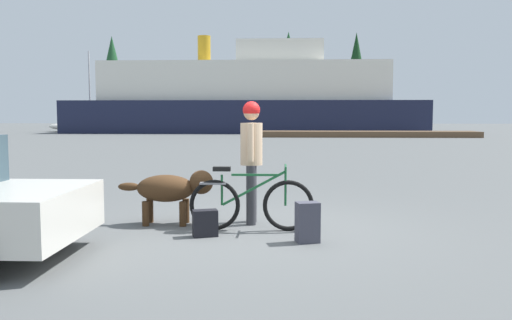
{
  "coord_description": "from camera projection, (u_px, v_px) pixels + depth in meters",
  "views": [
    {
      "loc": [
        0.36,
        -7.29,
        1.6
      ],
      "look_at": [
        -0.05,
        1.23,
        0.86
      ],
      "focal_mm": 37.41,
      "sensor_mm": 36.0,
      "label": 1
    }
  ],
  "objects": [
    {
      "name": "person_cyclist",
      "position": [
        251.0,
        150.0,
        7.73
      ],
      "size": [
        0.32,
        0.53,
        1.78
      ],
      "color": "#333338",
      "rests_on": "ground_plane"
    },
    {
      "name": "pine_tree_far_right",
      "position": [
        356.0,
        70.0,
        61.46
      ],
      "size": [
        3.34,
        3.34,
        10.9
      ],
      "color": "#4C331E",
      "rests_on": "ground_plane"
    },
    {
      "name": "dock_pier",
      "position": [
        364.0,
        134.0,
        36.74
      ],
      "size": [
        15.39,
        2.45,
        0.4
      ],
      "primitive_type": "cube",
      "color": "brown",
      "rests_on": "ground_plane"
    },
    {
      "name": "backpack",
      "position": [
        308.0,
        222.0,
        6.64
      ],
      "size": [
        0.32,
        0.26,
        0.51
      ],
      "primitive_type": "cube",
      "rotation": [
        0.0,
        0.0,
        0.25
      ],
      "color": "#3F3F4C",
      "rests_on": "ground_plane"
    },
    {
      "name": "pine_tree_far_left",
      "position": [
        112.0,
        69.0,
        66.3
      ],
      "size": [
        3.73,
        3.73,
        11.22
      ],
      "color": "#4C331E",
      "rests_on": "ground_plane"
    },
    {
      "name": "ferry_boat",
      "position": [
        247.0,
        99.0,
        46.05
      ],
      "size": [
        29.63,
        8.69,
        8.26
      ],
      "color": "#191E38",
      "rests_on": "ground_plane"
    },
    {
      "name": "pine_tree_center",
      "position": [
        288.0,
        66.0,
        63.51
      ],
      "size": [
        4.27,
        4.27,
        11.3
      ],
      "color": "#4C331E",
      "rests_on": "ground_plane"
    },
    {
      "name": "sailboat_moored",
      "position": [
        91.0,
        126.0,
        48.19
      ],
      "size": [
        7.67,
        2.15,
        7.19
      ],
      "color": "silver",
      "rests_on": "ground_plane"
    },
    {
      "name": "dog",
      "position": [
        172.0,
        189.0,
        7.7
      ],
      "size": [
        1.39,
        0.46,
        0.79
      ],
      "color": "#472D19",
      "rests_on": "ground_plane"
    },
    {
      "name": "bicycle",
      "position": [
        250.0,
        203.0,
        7.3
      ],
      "size": [
        1.71,
        0.44,
        0.9
      ],
      "color": "black",
      "rests_on": "ground_plane"
    },
    {
      "name": "handbag_pannier",
      "position": [
        205.0,
        223.0,
        6.97
      ],
      "size": [
        0.36,
        0.27,
        0.35
      ],
      "primitive_type": "cube",
      "rotation": [
        0.0,
        0.0,
        0.3
      ],
      "color": "black",
      "rests_on": "ground_plane"
    },
    {
      "name": "ground_plane",
      "position": [
        255.0,
        229.0,
        7.41
      ],
      "size": [
        160.0,
        160.0,
        0.0
      ],
      "primitive_type": "plane",
      "color": "#595B5B"
    }
  ]
}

